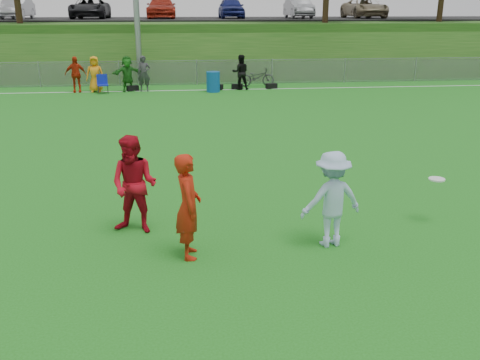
{
  "coord_description": "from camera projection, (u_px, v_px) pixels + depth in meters",
  "views": [
    {
      "loc": [
        -0.96,
        -8.5,
        3.94
      ],
      "look_at": [
        0.07,
        0.5,
        0.99
      ],
      "focal_mm": 40.0,
      "sensor_mm": 36.0,
      "label": 1
    }
  ],
  "objects": [
    {
      "name": "car_row",
      "position": [
        173.0,
        8.0,
        38.28
      ],
      "size": [
        32.04,
        5.18,
        1.44
      ],
      "color": "white",
      "rests_on": "parking_lot"
    },
    {
      "name": "player_red_center",
      "position": [
        134.0,
        185.0,
        9.55
      ],
      "size": [
        1.05,
        0.94,
        1.8
      ],
      "primitive_type": "imported",
      "rotation": [
        0.0,
        0.0,
        -0.35
      ],
      "color": "#B20C1C",
      "rests_on": "ground"
    },
    {
      "name": "gear_bags",
      "position": [
        215.0,
        87.0,
        26.5
      ],
      "size": [
        7.48,
        0.54,
        0.26
      ],
      "color": "black",
      "rests_on": "ground"
    },
    {
      "name": "bicycle",
      "position": [
        257.0,
        77.0,
        27.49
      ],
      "size": [
        1.85,
        0.77,
        0.95
      ],
      "primitive_type": "imported",
      "rotation": [
        0.0,
        0.0,
        1.65
      ],
      "color": "#2E2E30",
      "rests_on": "ground"
    },
    {
      "name": "camp_chair",
      "position": [
        103.0,
        88.0,
        25.33
      ],
      "size": [
        0.58,
        0.59,
        0.88
      ],
      "rotation": [
        0.0,
        0.0,
        0.2
      ],
      "color": "#1020B2",
      "rests_on": "ground"
    },
    {
      "name": "sideline_far",
      "position": [
        199.0,
        90.0,
        26.36
      ],
      "size": [
        60.0,
        0.1,
        0.01
      ],
      "primitive_type": "cube",
      "color": "white",
      "rests_on": "ground"
    },
    {
      "name": "parking_lot",
      "position": [
        190.0,
        19.0,
        39.59
      ],
      "size": [
        120.0,
        12.0,
        0.1
      ],
      "primitive_type": "cube",
      "color": "black",
      "rests_on": "berm"
    },
    {
      "name": "berm",
      "position": [
        191.0,
        42.0,
        38.18
      ],
      "size": [
        120.0,
        18.0,
        3.0
      ],
      "primitive_type": "cube",
      "color": "#1B4C15",
      "rests_on": "ground"
    },
    {
      "name": "recycling_bin",
      "position": [
        213.0,
        82.0,
        25.68
      ],
      "size": [
        0.84,
        0.84,
        0.97
      ],
      "primitive_type": "cylinder",
      "rotation": [
        0.0,
        0.0,
        0.39
      ],
      "color": "#0E4B99",
      "rests_on": "ground"
    },
    {
      "name": "frisbee",
      "position": [
        437.0,
        179.0,
        10.02
      ],
      "size": [
        0.3,
        0.3,
        0.03
      ],
      "color": "white",
      "rests_on": "ground"
    },
    {
      "name": "player_red_left",
      "position": [
        188.0,
        206.0,
        8.59
      ],
      "size": [
        0.44,
        0.65,
        1.75
      ],
      "primitive_type": "imported",
      "rotation": [
        0.0,
        0.0,
        1.61
      ],
      "color": "#AC1E0C",
      "rests_on": "ground"
    },
    {
      "name": "ground",
      "position": [
        240.0,
        243.0,
        9.35
      ],
      "size": [
        120.0,
        120.0,
        0.0
      ],
      "primitive_type": "plane",
      "color": "#1C6B16",
      "rests_on": "ground"
    },
    {
      "name": "fence",
      "position": [
        197.0,
        72.0,
        28.05
      ],
      "size": [
        58.0,
        0.06,
        1.3
      ],
      "color": "gray",
      "rests_on": "ground"
    },
    {
      "name": "player_blue",
      "position": [
        332.0,
        199.0,
        9.03
      ],
      "size": [
        1.17,
        0.8,
        1.67
      ],
      "primitive_type": "imported",
      "rotation": [
        0.0,
        0.0,
        3.32
      ],
      "color": "#A5C3E5",
      "rests_on": "ground"
    },
    {
      "name": "spectator_row",
      "position": [
        140.0,
        74.0,
        25.79
      ],
      "size": [
        8.87,
        1.05,
        1.69
      ],
      "color": "red",
      "rests_on": "ground"
    }
  ]
}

